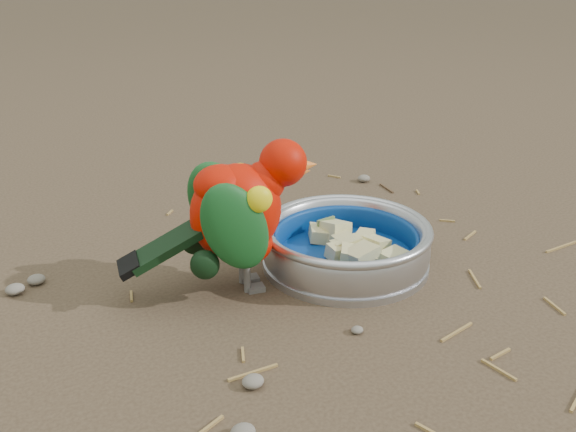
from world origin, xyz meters
TOP-DOWN VIEW (x-y plane):
  - ground at (0.00, 0.00)m, footprint 60.00×60.00m
  - food_bowl at (0.09, 0.07)m, footprint 0.23×0.23m
  - bowl_wall at (0.09, 0.07)m, footprint 0.23×0.23m
  - fruit_wedges at (0.09, 0.07)m, footprint 0.14×0.14m
  - lory_parrot at (-0.07, 0.09)m, footprint 0.25×0.15m
  - ground_debris at (-0.02, 0.03)m, footprint 0.90×0.80m

SIDE VIEW (x-z plane):
  - ground at x=0.00m, z-range 0.00..0.00m
  - ground_debris at x=-0.02m, z-range 0.00..0.01m
  - food_bowl at x=0.09m, z-range 0.00..0.02m
  - fruit_wedges at x=0.09m, z-range 0.02..0.05m
  - bowl_wall at x=0.09m, z-range 0.02..0.06m
  - lory_parrot at x=-0.07m, z-range 0.00..0.19m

